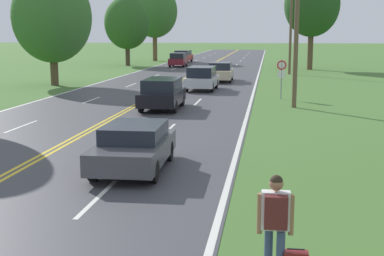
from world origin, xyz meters
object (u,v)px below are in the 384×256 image
tree_far_back (312,5)px  car_black_hatchback_approaching (162,93)px  traffic_sign (282,70)px  tree_behind_sign (127,23)px  car_red_suv_distant (183,56)px  hitchhiker_person (275,217)px  tree_right_cluster (155,11)px  car_champagne_sedan_mid_far (220,72)px  car_maroon_hatchback_receding (178,59)px  car_silver_hatchback_mid_near (202,78)px  tree_left_verge (52,17)px  car_dark_grey_sedan_nearest (134,146)px

tree_far_back → car_black_hatchback_approaching: tree_far_back is taller
traffic_sign → tree_behind_sign: size_ratio=0.28×
car_red_suv_distant → hitchhiker_person: bearing=-166.7°
tree_behind_sign → car_red_suv_distant: (5.35, 8.11, -4.14)m
tree_right_cluster → tree_far_back: (19.97, -15.05, -0.03)m
tree_right_cluster → car_champagne_sedan_mid_far: 33.06m
car_champagne_sedan_mid_far → car_red_suv_distant: car_red_suv_distant is taller
car_maroon_hatchback_receding → car_red_suv_distant: car_maroon_hatchback_receding is taller
traffic_sign → tree_far_back: tree_far_back is taller
car_black_hatchback_approaching → car_silver_hatchback_mid_near: 9.37m
car_black_hatchback_approaching → car_red_suv_distant: bearing=-173.3°
tree_far_back → car_silver_hatchback_mid_near: bearing=-111.7°
hitchhiker_person → car_black_hatchback_approaching: 19.45m
traffic_sign → tree_right_cluster: 44.70m
hitchhiker_person → car_champagne_sedan_mid_far: (-4.03, 34.81, -0.26)m
hitchhiker_person → tree_far_back: size_ratio=0.17×
traffic_sign → tree_left_verge: bearing=159.9°
traffic_sign → car_red_suv_distant: bearing=107.4°
car_black_hatchback_approaching → car_red_suv_distant: size_ratio=0.91×
hitchhiker_person → tree_far_back: bearing=-5.8°
tree_left_verge → car_red_suv_distant: size_ratio=1.79×
tree_left_verge → tree_behind_sign: (-0.83, 24.14, 0.00)m
car_black_hatchback_approaching → car_silver_hatchback_mid_near: (0.86, 9.33, 0.01)m
tree_far_back → car_silver_hatchback_mid_near: tree_far_back is taller
tree_behind_sign → car_black_hatchback_approaching: 37.36m
tree_far_back → car_champagne_sedan_mid_far: 18.25m
tree_behind_sign → tree_right_cluster: 11.25m
car_champagne_sedan_mid_far → car_maroon_hatchback_receding: (-6.48, 17.92, 0.06)m
tree_far_back → car_red_suv_distant: 20.55m
car_dark_grey_sedan_nearest → car_champagne_sedan_mid_far: bearing=178.8°
tree_right_cluster → car_maroon_hatchback_receding: (5.37, -12.37, -5.89)m
hitchhiker_person → car_red_suv_distant: size_ratio=0.37×
car_maroon_hatchback_receding → car_red_suv_distant: bearing=5.7°
car_maroon_hatchback_receding → tree_right_cluster: bearing=23.4°
hitchhiker_person → car_champagne_sedan_mid_far: bearing=5.5°
tree_far_back → car_silver_hatchback_mid_near: size_ratio=2.46×
tree_behind_sign → car_silver_hatchback_mid_near: tree_behind_sign is taller
traffic_sign → car_red_suv_distant: (-12.03, 38.30, -0.87)m
car_champagne_sedan_mid_far → car_red_suv_distant: 28.32m
car_champagne_sedan_mid_far → car_maroon_hatchback_receding: 19.06m
tree_far_back → car_dark_grey_sedan_nearest: bearing=-100.4°
traffic_sign → car_silver_hatchback_mid_near: size_ratio=0.56×
traffic_sign → tree_right_cluster: tree_right_cluster is taller
car_dark_grey_sedan_nearest → tree_left_verge: bearing=-154.2°
tree_behind_sign → traffic_sign: bearing=-60.1°
traffic_sign → car_maroon_hatchback_receding: 30.95m
tree_left_verge → car_maroon_hatchback_receding: size_ratio=2.41×
tree_behind_sign → car_champagne_sedan_mid_far: 23.46m
tree_far_back → car_red_suv_distant: tree_far_back is taller
tree_right_cluster → car_black_hatchback_approaching: (10.34, -46.45, -5.89)m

